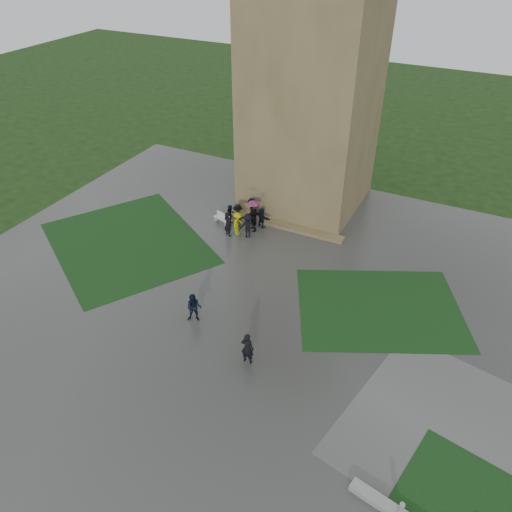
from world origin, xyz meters
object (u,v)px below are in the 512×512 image
at_px(pedestrian_mid, 194,308).
at_px(pedestrian_near, 247,348).
at_px(bench, 222,218).
at_px(tower, 313,82).

relative_size(pedestrian_mid, pedestrian_near, 0.95).
bearing_deg(bench, tower, 72.49).
height_order(pedestrian_mid, pedestrian_near, pedestrian_near).
height_order(tower, pedestrian_near, tower).
height_order(tower, pedestrian_mid, tower).
bearing_deg(pedestrian_mid, pedestrian_near, -41.72).
distance_m(tower, bench, 11.17).
relative_size(tower, pedestrian_near, 9.84).
xyz_separation_m(bench, pedestrian_near, (7.74, -11.04, 0.52)).
bearing_deg(pedestrian_mid, bench, 89.45).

